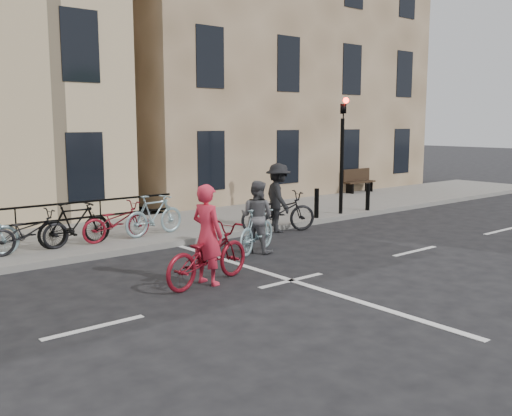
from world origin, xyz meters
TOP-DOWN VIEW (x-y plane):
  - ground at (0.00, 0.00)m, footprint 120.00×120.00m
  - building_east at (9.00, 13.00)m, footprint 14.00×10.00m
  - traffic_light at (6.20, 4.34)m, footprint 0.18×0.30m
  - bollard_east at (5.00, 4.25)m, footprint 0.14×0.14m
  - bollard_west at (7.40, 4.25)m, footprint 0.14×0.14m
  - bench at (11.00, 7.73)m, footprint 1.60×0.41m
  - parked_bikes at (-3.87, 5.04)m, footprint 9.35×1.23m
  - cyclist_pink at (-1.36, 0.86)m, footprint 2.24×1.18m
  - cyclist_grey at (1.05, 2.32)m, footprint 1.80×1.19m
  - cyclist_dark at (3.12, 3.90)m, footprint 2.27×1.49m

SIDE VIEW (x-z plane):
  - ground at x=0.00m, z-range 0.00..0.00m
  - bollard_east at x=5.00m, z-range 0.15..1.05m
  - bollard_west at x=7.40m, z-range 0.15..1.05m
  - parked_bikes at x=-3.87m, z-range 0.12..1.17m
  - cyclist_pink at x=-1.36m, z-range -0.29..1.61m
  - bench at x=11.00m, z-range 0.19..1.16m
  - cyclist_grey at x=1.05m, z-range -0.16..1.53m
  - cyclist_dark at x=3.12m, z-range -0.20..1.71m
  - traffic_light at x=6.20m, z-range 0.50..4.40m
  - building_east at x=9.00m, z-range 0.15..12.15m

